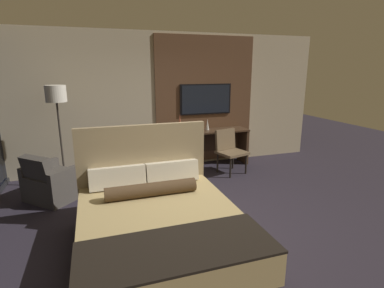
# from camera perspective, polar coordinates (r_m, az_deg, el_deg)

# --- Properties ---
(ground_plane) EXTENTS (16.00, 16.00, 0.00)m
(ground_plane) POSITION_cam_1_polar(r_m,az_deg,el_deg) (4.34, 2.30, -14.34)
(ground_plane) COLOR #28232D
(wall_back_tv_panel) EXTENTS (7.20, 0.09, 2.80)m
(wall_back_tv_panel) POSITION_cam_1_polar(r_m,az_deg,el_deg) (6.37, -4.86, 8.07)
(wall_back_tv_panel) COLOR #BCAD8E
(wall_back_tv_panel) RESTS_ON ground_plane
(bed) EXTENTS (1.76, 2.15, 1.34)m
(bed) POSITION_cam_1_polar(r_m,az_deg,el_deg) (3.54, -6.28, -15.39)
(bed) COLOR #33281E
(bed) RESTS_ON ground_plane
(desk) EXTENTS (1.70, 0.49, 0.79)m
(desk) POSITION_cam_1_polar(r_m,az_deg,el_deg) (6.52, 3.18, 0.46)
(desk) COLOR #422D1E
(desk) RESTS_ON ground_plane
(tv) EXTENTS (1.16, 0.04, 0.65)m
(tv) POSITION_cam_1_polar(r_m,az_deg,el_deg) (6.55, 2.65, 8.53)
(tv) COLOR black
(desk_chair) EXTENTS (0.64, 0.63, 0.88)m
(desk_chair) POSITION_cam_1_polar(r_m,az_deg,el_deg) (6.12, 7.06, -0.66)
(desk_chair) COLOR brown
(desk_chair) RESTS_ON ground_plane
(armchair_by_window) EXTENTS (1.02, 1.02, 0.79)m
(armchair_by_window) POSITION_cam_1_polar(r_m,az_deg,el_deg) (5.38, -24.94, -6.75)
(armchair_by_window) COLOR #47423D
(armchair_by_window) RESTS_ON ground_plane
(floor_lamp) EXTENTS (0.34, 0.34, 1.80)m
(floor_lamp) POSITION_cam_1_polar(r_m,az_deg,el_deg) (5.59, -24.37, 7.25)
(floor_lamp) COLOR #282623
(floor_lamp) RESTS_ON ground_plane
(vase_tall) EXTENTS (0.09, 0.09, 0.37)m
(vase_tall) POSITION_cam_1_polar(r_m,az_deg,el_deg) (6.24, -2.33, 4.03)
(vase_tall) COLOR #B2563D
(vase_tall) RESTS_ON desk
(vase_short) EXTENTS (0.08, 0.08, 0.24)m
(vase_short) POSITION_cam_1_polar(r_m,az_deg,el_deg) (6.43, 2.95, 3.73)
(vase_short) COLOR silver
(vase_short) RESTS_ON desk
(book) EXTENTS (0.24, 0.19, 0.03)m
(book) POSITION_cam_1_polar(r_m,az_deg,el_deg) (6.27, 0.17, 2.51)
(book) COLOR #332D28
(book) RESTS_ON desk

